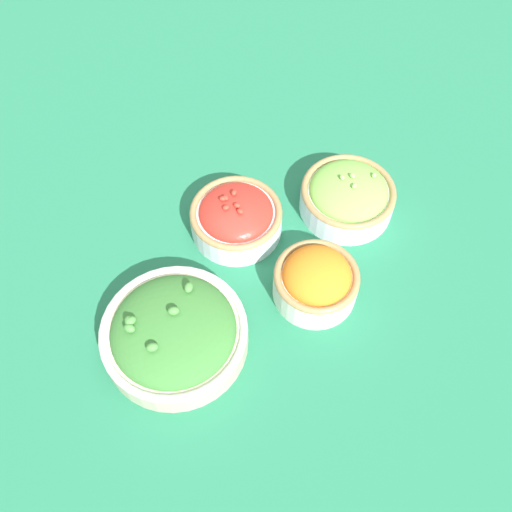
% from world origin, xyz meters
% --- Properties ---
extents(ground_plane, '(3.00, 3.00, 0.00)m').
position_xyz_m(ground_plane, '(0.00, 0.00, 0.00)').
color(ground_plane, '#23704C').
extents(bowl_carrots, '(0.13, 0.13, 0.09)m').
position_xyz_m(bowl_carrots, '(-0.06, 0.08, 0.04)').
color(bowl_carrots, silver).
rests_on(bowl_carrots, ground_plane).
extents(bowl_cherry_tomatoes, '(0.16, 0.16, 0.08)m').
position_xyz_m(bowl_cherry_tomatoes, '(-0.00, -0.08, 0.04)').
color(bowl_cherry_tomatoes, silver).
rests_on(bowl_cherry_tomatoes, ground_plane).
extents(bowl_broccoli, '(0.22, 0.22, 0.09)m').
position_xyz_m(bowl_broccoli, '(0.17, 0.08, 0.03)').
color(bowl_broccoli, beige).
rests_on(bowl_broccoli, ground_plane).
extents(bowl_lettuce, '(0.16, 0.16, 0.08)m').
position_xyz_m(bowl_lettuce, '(-0.19, -0.04, 0.04)').
color(bowl_lettuce, silver).
rests_on(bowl_lettuce, ground_plane).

